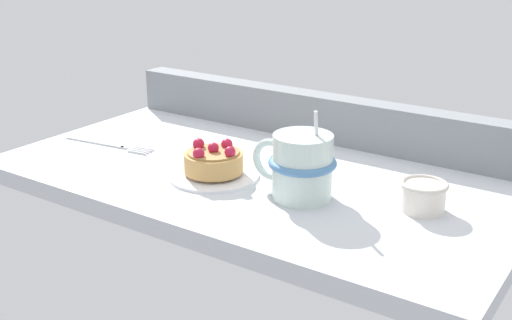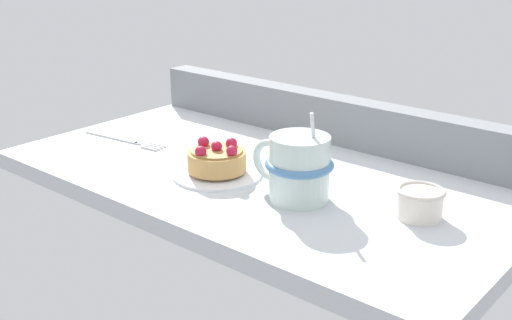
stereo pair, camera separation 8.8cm
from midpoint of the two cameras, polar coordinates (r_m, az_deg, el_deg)
ground_plane at (r=96.16cm, az=-2.44°, el=-1.74°), size 77.52×42.49×2.65cm
window_rail_back at (r=109.51cm, az=3.43°, el=3.84°), size 75.97×4.46×7.72cm
dessert_plate at (r=93.78cm, az=-6.47°, el=-1.31°), size 13.22×13.22×0.84cm
raspberry_tart at (r=93.03cm, az=-6.53°, el=-0.07°), size 8.57×8.57×4.45cm
coffee_mug at (r=84.70cm, az=1.04°, el=-0.57°), size 12.40×9.11×12.42cm
dessert_fork at (r=110.41cm, az=-15.25°, el=1.35°), size 17.45×3.73×0.60cm
sugar_bowl at (r=83.60cm, az=11.84°, el=-3.09°), size 6.10×6.10×3.89cm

